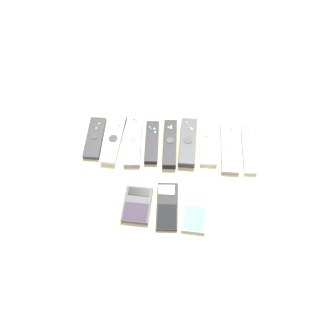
# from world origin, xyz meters

# --- Properties ---
(ground_plane) EXTENTS (3.00, 3.00, 0.00)m
(ground_plane) POSITION_xyz_m (0.00, 0.00, 0.00)
(ground_plane) COLOR beige
(remote_0) EXTENTS (0.06, 0.17, 0.02)m
(remote_0) POSITION_xyz_m (-0.26, 0.13, 0.01)
(remote_0) COLOR #333338
(remote_0) RESTS_ON ground_plane
(remote_1) EXTENTS (0.06, 0.21, 0.02)m
(remote_1) POSITION_xyz_m (-0.19, 0.13, 0.01)
(remote_1) COLOR silver
(remote_1) RESTS_ON ground_plane
(remote_2) EXTENTS (0.07, 0.20, 0.02)m
(remote_2) POSITION_xyz_m (-0.13, 0.13, 0.01)
(remote_2) COLOR gray
(remote_2) RESTS_ON ground_plane
(remote_3) EXTENTS (0.05, 0.17, 0.02)m
(remote_3) POSITION_xyz_m (-0.06, 0.13, 0.01)
(remote_3) COLOR black
(remote_3) RESTS_ON ground_plane
(remote_4) EXTENTS (0.05, 0.19, 0.03)m
(remote_4) POSITION_xyz_m (-0.00, 0.12, 0.01)
(remote_4) COLOR black
(remote_4) RESTS_ON ground_plane
(remote_5) EXTENTS (0.06, 0.19, 0.03)m
(remote_5) POSITION_xyz_m (0.06, 0.13, 0.01)
(remote_5) COLOR #333338
(remote_5) RESTS_ON ground_plane
(remote_6) EXTENTS (0.06, 0.16, 0.02)m
(remote_6) POSITION_xyz_m (0.13, 0.13, 0.01)
(remote_6) COLOR white
(remote_6) RESTS_ON ground_plane
(remote_7) EXTENTS (0.06, 0.20, 0.02)m
(remote_7) POSITION_xyz_m (0.20, 0.12, 0.01)
(remote_7) COLOR gray
(remote_7) RESTS_ON ground_plane
(remote_8) EXTENTS (0.04, 0.21, 0.02)m
(remote_8) POSITION_xyz_m (0.27, 0.13, 0.01)
(remote_8) COLOR white
(remote_8) RESTS_ON ground_plane
(calculator_0) EXTENTS (0.09, 0.12, 0.02)m
(calculator_0) POSITION_xyz_m (-0.09, -0.11, 0.01)
(calculator_0) COLOR #4C4C51
(calculator_0) RESTS_ON ground_plane
(calculator_1) EXTENTS (0.07, 0.16, 0.01)m
(calculator_1) POSITION_xyz_m (0.01, -0.11, 0.01)
(calculator_1) COLOR black
(calculator_1) RESTS_ON ground_plane
(calculator_2) EXTENTS (0.08, 0.16, 0.01)m
(calculator_2) POSITION_xyz_m (0.09, -0.11, 0.01)
(calculator_2) COLOR #B2B2B7
(calculator_2) RESTS_ON ground_plane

